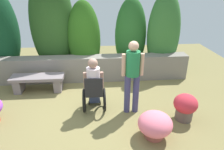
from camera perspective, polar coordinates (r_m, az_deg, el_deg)
name	(u,v)px	position (r m, az deg, el deg)	size (l,w,h in m)	color
ground_plane	(91,108)	(5.11, -5.86, -9.24)	(10.69, 10.69, 0.00)	olive
stone_retaining_wall	(91,68)	(6.39, -5.83, 1.89)	(5.98, 0.44, 0.77)	gray
hedge_backdrop	(65,31)	(6.74, -13.05, 11.70)	(6.53, 1.13, 3.16)	#134124
stone_bench	(38,81)	(6.08, -19.87, -1.63)	(1.44, 0.47, 0.46)	slate
person_in_wheelchair	(94,87)	(4.76, -5.08, -3.23)	(0.53, 0.66, 1.33)	black
person_standing_companion	(132,73)	(4.53, 5.70, 0.52)	(0.49, 0.30, 1.72)	#3F3E6C
flower_pot_terracotta_by_wall	(185,106)	(4.83, 19.67, -8.16)	(0.52, 0.52, 0.62)	brown
flower_pot_red_accent	(155,125)	(4.20, 11.85, -13.43)	(0.67, 0.67, 0.54)	#A35045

